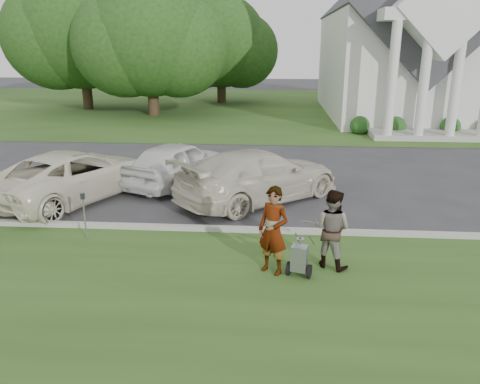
# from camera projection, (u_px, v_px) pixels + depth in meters

# --- Properties ---
(ground) EXTENTS (120.00, 120.00, 0.00)m
(ground) POSITION_uv_depth(u_px,v_px,m) (247.00, 240.00, 12.12)
(ground) COLOR #333335
(ground) RESTS_ON ground
(grass_strip) EXTENTS (80.00, 7.00, 0.01)m
(grass_strip) POSITION_uv_depth(u_px,v_px,m) (237.00, 301.00, 9.27)
(grass_strip) COLOR #2A4C1A
(grass_strip) RESTS_ON ground
(church_lawn) EXTENTS (80.00, 30.00, 0.01)m
(church_lawn) POSITION_uv_depth(u_px,v_px,m) (267.00, 107.00, 37.79)
(church_lawn) COLOR #2A4C1A
(church_lawn) RESTS_ON ground
(curb) EXTENTS (80.00, 0.18, 0.15)m
(curb) POSITION_uv_depth(u_px,v_px,m) (248.00, 230.00, 12.62)
(curb) COLOR #9E9E93
(curb) RESTS_ON ground
(church) EXTENTS (9.19, 19.00, 24.10)m
(church) POSITION_uv_depth(u_px,v_px,m) (400.00, 28.00, 31.68)
(church) COLOR white
(church) RESTS_ON ground
(tree_left) EXTENTS (10.63, 8.40, 9.71)m
(tree_left) POSITION_uv_depth(u_px,v_px,m) (150.00, 41.00, 32.05)
(tree_left) COLOR #332316
(tree_left) RESTS_ON ground
(tree_far) EXTENTS (11.64, 9.20, 10.73)m
(tree_far) POSITION_uv_depth(u_px,v_px,m) (81.00, 33.00, 35.15)
(tree_far) COLOR #332316
(tree_far) RESTS_ON ground
(tree_back) EXTENTS (9.61, 7.60, 8.89)m
(tree_back) POSITION_uv_depth(u_px,v_px,m) (221.00, 46.00, 39.49)
(tree_back) COLOR #332316
(tree_back) RESTS_ON ground
(striping_cart) EXTENTS (0.70, 1.12, 0.97)m
(striping_cart) POSITION_uv_depth(u_px,v_px,m) (300.00, 259.00, 10.13)
(striping_cart) COLOR black
(striping_cart) RESTS_ON ground
(person_left) EXTENTS (0.86, 0.78, 1.97)m
(person_left) POSITION_uv_depth(u_px,v_px,m) (273.00, 231.00, 10.13)
(person_left) COLOR #999999
(person_left) RESTS_ON ground
(person_right) EXTENTS (1.11, 1.04, 1.82)m
(person_right) POSITION_uv_depth(u_px,v_px,m) (331.00, 229.00, 10.45)
(person_right) COLOR #999999
(person_right) RESTS_ON ground
(parking_meter_near) EXTENTS (0.09, 0.08, 1.29)m
(parking_meter_near) POSITION_uv_depth(u_px,v_px,m) (84.00, 210.00, 11.96)
(parking_meter_near) COLOR gray
(parking_meter_near) RESTS_ON ground
(car_a) EXTENTS (4.83, 6.36, 1.60)m
(car_a) POSITION_uv_depth(u_px,v_px,m) (75.00, 175.00, 15.21)
(car_a) COLOR silver
(car_a) RESTS_ON ground
(car_b) EXTENTS (3.56, 5.01, 1.59)m
(car_b) POSITION_uv_depth(u_px,v_px,m) (177.00, 163.00, 16.81)
(car_b) COLOR silver
(car_b) RESTS_ON ground
(car_c) EXTENTS (5.84, 5.53, 1.66)m
(car_c) POSITION_uv_depth(u_px,v_px,m) (259.00, 176.00, 15.02)
(car_c) COLOR beige
(car_c) RESTS_ON ground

